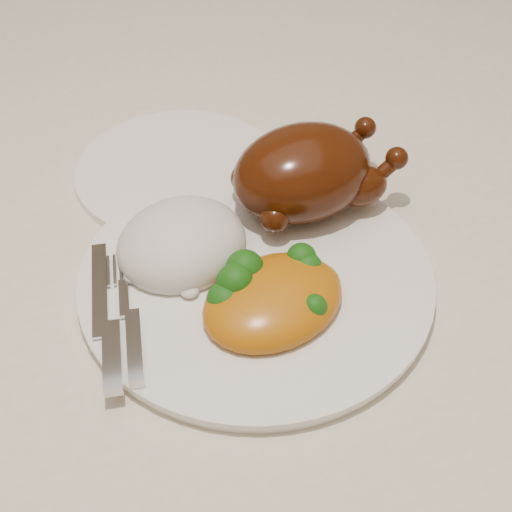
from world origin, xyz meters
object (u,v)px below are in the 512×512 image
object	(u,v)px
side_plate	(179,170)
roast_chicken	(306,172)
dining_table	(76,287)
dinner_plate	(256,278)

from	to	relation	value
side_plate	roast_chicken	xyz separation A→B (m)	(0.10, -0.10, 0.05)
dining_table	roast_chicken	distance (m)	0.28
dinner_plate	side_plate	world-z (taller)	dinner_plate
side_plate	roast_chicken	distance (m)	0.15
dinner_plate	roast_chicken	distance (m)	0.11
dinner_plate	roast_chicken	size ratio (longest dim) A/B	1.77
dining_table	side_plate	distance (m)	0.17
dining_table	roast_chicken	world-z (taller)	roast_chicken
dinner_plate	side_plate	distance (m)	0.17
dinner_plate	roast_chicken	bearing A→B (deg)	46.42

